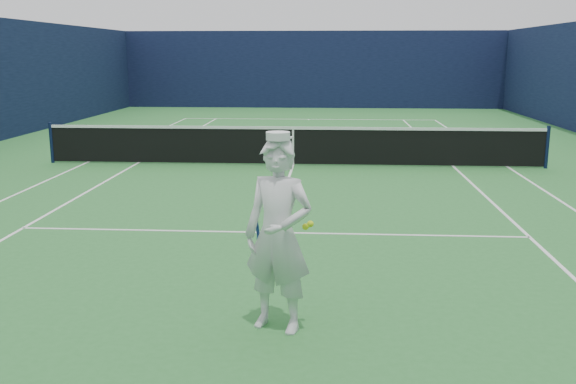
% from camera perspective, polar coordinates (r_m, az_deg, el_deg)
% --- Properties ---
extents(ground, '(80.00, 80.00, 0.00)m').
position_cam_1_polar(ground, '(16.62, 0.45, 2.38)').
color(ground, '#2A7030').
rests_on(ground, ground).
extents(court_markings, '(11.03, 23.83, 0.01)m').
position_cam_1_polar(court_markings, '(16.62, 0.45, 2.40)').
color(court_markings, white).
rests_on(court_markings, ground).
extents(windscreen_fence, '(20.12, 36.12, 4.00)m').
position_cam_1_polar(windscreen_fence, '(16.40, 0.46, 9.29)').
color(windscreen_fence, '#0D1433').
rests_on(windscreen_fence, ground).
extents(tennis_net, '(12.88, 0.09, 1.07)m').
position_cam_1_polar(tennis_net, '(16.54, 0.45, 4.28)').
color(tennis_net, '#141E4C').
rests_on(tennis_net, ground).
extents(tennis_player, '(0.86, 0.73, 2.08)m').
position_cam_1_polar(tennis_player, '(6.58, -0.87, -3.87)').
color(tennis_player, white).
rests_on(tennis_player, ground).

